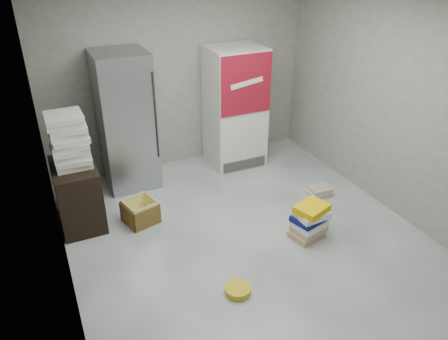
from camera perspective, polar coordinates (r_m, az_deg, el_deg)
ground at (r=5.13m, az=4.24°, el=-10.25°), size 5.00×5.00×0.00m
room_shell at (r=4.25m, az=5.10°, el=9.08°), size 4.04×5.04×2.82m
steel_fridge at (r=6.13m, az=-12.65°, el=6.22°), size 0.70×0.72×1.90m
coke_cooler at (r=6.64m, az=1.44°, el=8.22°), size 0.80×0.73×1.80m
wood_shelf at (r=5.62m, az=-18.53°, el=-3.05°), size 0.50×0.80×0.80m
supply_box_stack at (r=5.30m, az=-19.59°, el=3.69°), size 0.44×0.45×0.65m
phonebook_stack_main at (r=5.26m, az=11.11°, el=-6.55°), size 0.45×0.42×0.46m
phonebook_stack_side at (r=6.19m, az=12.39°, el=-2.70°), size 0.30×0.25×0.13m
cardboard_box at (r=5.59m, az=-10.87°, el=-5.53°), size 0.46×0.46×0.30m
bucket_lid at (r=4.57m, az=1.83°, el=-15.38°), size 0.34×0.34×0.07m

